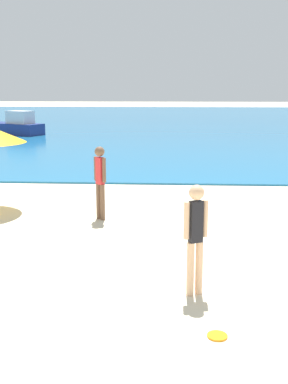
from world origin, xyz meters
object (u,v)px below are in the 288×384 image
(frisbee, at_px, (217,336))
(person_standing, at_px, (196,233))
(person_distant, at_px, (100,178))
(boat_near, at_px, (13,126))

(frisbee, bearing_deg, person_standing, 100.57)
(frisbee, xyz_separation_m, person_distant, (-2.27, 5.37, 0.98))
(person_distant, bearing_deg, boat_near, 157.14)
(person_distant, xyz_separation_m, boat_near, (-8.64, 19.82, -0.40))
(person_standing, height_order, person_distant, person_distant)
(person_distant, bearing_deg, person_standing, -20.07)
(person_standing, xyz_separation_m, person_distant, (-2.03, 4.11, 0.02))
(frisbee, distance_m, boat_near, 27.45)
(boat_near, bearing_deg, frisbee, 140.27)
(person_standing, xyz_separation_m, frisbee, (0.24, -1.26, -0.95))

